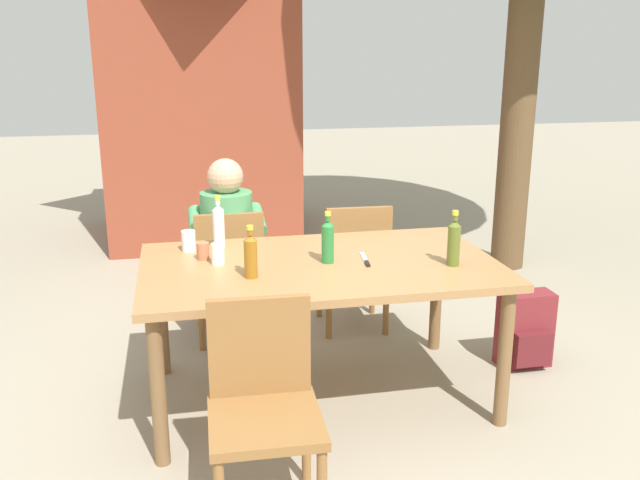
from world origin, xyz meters
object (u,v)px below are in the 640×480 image
at_px(chair_far_right, 355,260).
at_px(backpack_by_near_side, 525,331).
at_px(chair_near_left, 263,398).
at_px(brick_kiosk, 198,80).
at_px(cup_glass, 189,241).
at_px(cup_terracotta, 203,251).
at_px(bottle_clear, 219,225).
at_px(bottle_olive, 454,242).
at_px(dining_table, 320,277).
at_px(bottle_green, 328,241).
at_px(cup_white, 218,254).
at_px(bottle_amber, 251,255).
at_px(table_knife, 366,260).
at_px(chair_far_left, 229,268).
at_px(person_in_white_shirt, 227,238).

distance_m(chair_far_right, backpack_by_near_side, 1.15).
xyz_separation_m(chair_near_left, brick_kiosk, (-0.05, 4.43, 1.03)).
relative_size(cup_glass, cup_terracotta, 1.25).
distance_m(chair_near_left, bottle_clear, 1.29).
bearing_deg(bottle_olive, bottle_clear, 153.66).
height_order(chair_far_right, bottle_clear, bottle_clear).
relative_size(dining_table, chair_near_left, 2.09).
distance_m(bottle_green, cup_glass, 0.78).
bearing_deg(bottle_clear, cup_white, -95.12).
bearing_deg(bottle_amber, chair_far_right, 52.17).
bearing_deg(table_knife, bottle_olive, -20.50).
distance_m(cup_glass, backpack_by_near_side, 2.02).
height_order(cup_terracotta, backpack_by_near_side, cup_terracotta).
relative_size(chair_far_left, table_knife, 3.61).
distance_m(chair_far_right, cup_white, 1.24).
relative_size(chair_far_left, chair_near_left, 1.00).
height_order(bottle_clear, table_knife, bottle_clear).
bearing_deg(bottle_amber, dining_table, 23.60).
height_order(cup_terracotta, table_knife, cup_terracotta).
relative_size(dining_table, chair_far_right, 2.09).
height_order(dining_table, table_knife, table_knife).
xyz_separation_m(bottle_green, backpack_by_near_side, (1.23, 0.13, -0.66)).
bearing_deg(backpack_by_near_side, chair_far_right, 140.33).
bearing_deg(bottle_amber, cup_terracotta, 122.16).
relative_size(chair_near_left, bottle_green, 3.24).
xyz_separation_m(cup_white, cup_glass, (-0.14, 0.27, 0.00)).
height_order(chair_near_left, chair_far_right, same).
bearing_deg(person_in_white_shirt, cup_terracotta, -102.83).
bearing_deg(chair_far_right, bottle_amber, -127.83).
height_order(person_in_white_shirt, cup_terracotta, person_in_white_shirt).
xyz_separation_m(chair_far_left, chair_far_right, (0.82, 0.00, 0.00)).
xyz_separation_m(chair_far_right, bottle_olive, (0.24, -1.02, 0.40)).
bearing_deg(chair_far_right, backpack_by_near_side, -39.67).
bearing_deg(bottle_olive, cup_white, 167.50).
height_order(chair_near_left, bottle_green, bottle_green).
distance_m(chair_far_left, bottle_clear, 0.61).
height_order(chair_far_left, table_knife, chair_far_left).
height_order(bottle_amber, backpack_by_near_side, bottle_amber).
height_order(chair_far_right, bottle_olive, bottle_olive).
distance_m(bottle_amber, cup_white, 0.29).
distance_m(chair_near_left, cup_terracotta, 1.08).
bearing_deg(cup_white, cup_glass, 117.21).
relative_size(person_in_white_shirt, cup_white, 10.95).
height_order(bottle_green, table_knife, bottle_green).
bearing_deg(dining_table, chair_near_left, -115.86).
distance_m(dining_table, table_knife, 0.25).
relative_size(person_in_white_shirt, table_knife, 4.90).
xyz_separation_m(bottle_olive, table_knife, (-0.42, 0.16, -0.12)).
bearing_deg(bottle_green, bottle_amber, -159.27).
height_order(chair_far_right, brick_kiosk, brick_kiosk).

